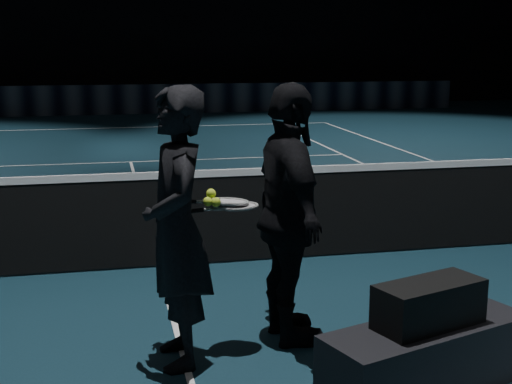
# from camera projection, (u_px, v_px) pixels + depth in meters

# --- Properties ---
(floor) EXTENTS (36.00, 36.00, 0.00)m
(floor) POSITION_uv_depth(u_px,v_px,m) (159.00, 267.00, 7.00)
(floor) COLOR #0D2531
(floor) RESTS_ON ground
(court_lines) EXTENTS (10.98, 23.78, 0.01)m
(court_lines) POSITION_uv_depth(u_px,v_px,m) (159.00, 266.00, 7.00)
(court_lines) COLOR white
(court_lines) RESTS_ON floor
(net_mesh) EXTENTS (12.80, 0.02, 0.86)m
(net_mesh) POSITION_uv_depth(u_px,v_px,m) (158.00, 223.00, 6.91)
(net_mesh) COLOR black
(net_mesh) RESTS_ON floor
(net_tape) EXTENTS (12.80, 0.03, 0.07)m
(net_tape) POSITION_uv_depth(u_px,v_px,m) (157.00, 175.00, 6.81)
(net_tape) COLOR white
(net_tape) RESTS_ON net_mesh
(sponsor_backdrop) EXTENTS (22.00, 0.15, 0.90)m
(sponsor_backdrop) POSITION_uv_depth(u_px,v_px,m) (117.00, 100.00, 21.73)
(sponsor_backdrop) COLOR black
(sponsor_backdrop) RESTS_ON floor
(player_bench) EXTENTS (1.49, 0.90, 0.43)m
(player_bench) POSITION_uv_depth(u_px,v_px,m) (426.00, 357.00, 4.51)
(player_bench) COLOR black
(player_bench) RESTS_ON floor
(racket_bag) EXTENTS (0.77, 0.51, 0.28)m
(racket_bag) POSITION_uv_depth(u_px,v_px,m) (429.00, 304.00, 4.43)
(racket_bag) COLOR black
(racket_bag) RESTS_ON player_bench
(bag_signature) EXTENTS (0.31, 0.11, 0.09)m
(bag_signature) POSITION_uv_depth(u_px,v_px,m) (440.00, 313.00, 4.29)
(bag_signature) COLOR white
(bag_signature) RESTS_ON racket_bag
(player_a) EXTENTS (0.50, 0.72, 1.90)m
(player_a) POSITION_uv_depth(u_px,v_px,m) (177.00, 229.00, 4.74)
(player_a) COLOR black
(player_a) RESTS_ON floor
(player_b) EXTENTS (0.51, 1.13, 1.90)m
(player_b) POSITION_uv_depth(u_px,v_px,m) (289.00, 215.00, 5.10)
(player_b) COLOR black
(player_b) RESTS_ON floor
(racket_lower) EXTENTS (0.71, 0.37, 0.03)m
(racket_lower) POSITION_uv_depth(u_px,v_px,m) (238.00, 206.00, 4.91)
(racket_lower) COLOR black
(racket_lower) RESTS_ON player_a
(racket_upper) EXTENTS (0.71, 0.41, 0.10)m
(racket_upper) POSITION_uv_depth(u_px,v_px,m) (229.00, 202.00, 4.92)
(racket_upper) COLOR black
(racket_upper) RESTS_ON player_b
(tennis_balls) EXTENTS (0.12, 0.10, 0.12)m
(tennis_balls) POSITION_uv_depth(u_px,v_px,m) (212.00, 199.00, 4.82)
(tennis_balls) COLOR #B0DF2F
(tennis_balls) RESTS_ON racket_upper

